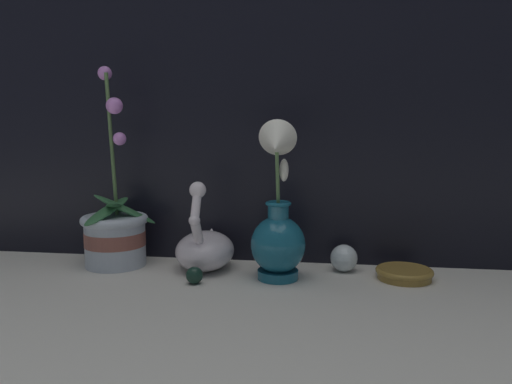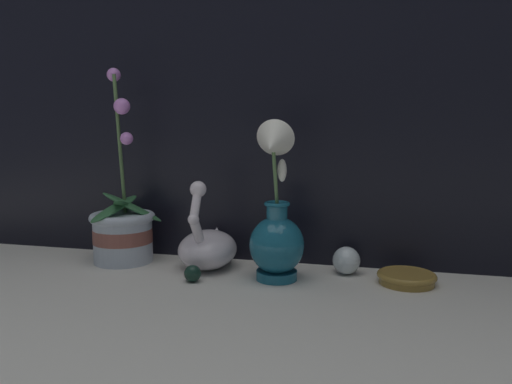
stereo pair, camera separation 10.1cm
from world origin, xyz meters
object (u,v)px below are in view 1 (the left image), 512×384
swan_figurine (205,247)px  amber_dish (404,273)px  blue_vase (278,229)px  glass_sphere (344,258)px  orchid_potted_plant (115,231)px

swan_figurine → amber_dish: swan_figurine is taller
blue_vase → glass_sphere: size_ratio=5.55×
orchid_potted_plant → glass_sphere: size_ratio=7.52×
orchid_potted_plant → glass_sphere: orchid_potted_plant is taller
orchid_potted_plant → blue_vase: 0.37m
swan_figurine → blue_vase: size_ratio=0.62×
swan_figurine → amber_dish: size_ratio=1.72×
orchid_potted_plant → amber_dish: size_ratio=3.79×
orchid_potted_plant → glass_sphere: (0.50, 0.02, -0.05)m
amber_dish → orchid_potted_plant: bearing=178.6°
orchid_potted_plant → swan_figurine: (0.20, -0.00, -0.03)m
swan_figurine → glass_sphere: (0.29, 0.03, -0.02)m
blue_vase → amber_dish: bearing=9.1°
blue_vase → amber_dish: blue_vase is taller
swan_figurine → blue_vase: bearing=-18.1°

